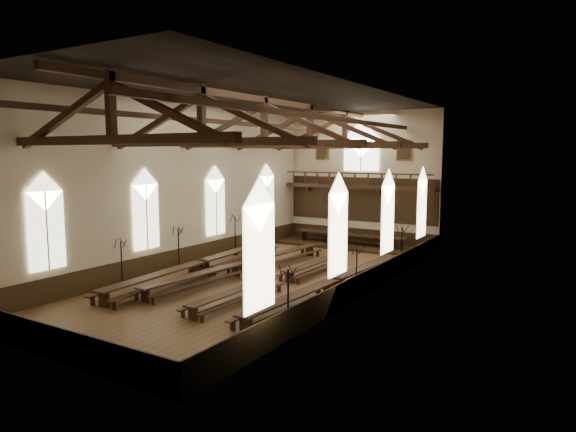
% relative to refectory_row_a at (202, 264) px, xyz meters
% --- Properties ---
extents(ground, '(26.00, 26.00, 0.00)m').
position_rel_refectory_row_a_xyz_m(ground, '(3.70, 1.00, -0.60)').
color(ground, brown).
rests_on(ground, ground).
extents(room_walls, '(26.00, 26.00, 26.00)m').
position_rel_refectory_row_a_xyz_m(room_walls, '(3.70, 1.00, 5.86)').
color(room_walls, beige).
rests_on(room_walls, ground).
extents(wainscot_band, '(12.00, 26.00, 1.20)m').
position_rel_refectory_row_a_xyz_m(wainscot_band, '(3.70, 1.00, -0.00)').
color(wainscot_band, '#31220E').
rests_on(wainscot_band, ground).
extents(side_windows, '(11.85, 19.80, 4.50)m').
position_rel_refectory_row_a_xyz_m(side_windows, '(3.70, 1.00, 3.14)').
color(side_windows, white).
rests_on(side_windows, room_walls).
extents(end_window, '(2.80, 0.12, 3.80)m').
position_rel_refectory_row_a_xyz_m(end_window, '(3.70, 13.90, 6.62)').
color(end_window, white).
rests_on(end_window, room_walls).
extents(minstrels_gallery, '(11.80, 1.24, 3.70)m').
position_rel_refectory_row_a_xyz_m(minstrels_gallery, '(3.70, 13.66, 3.30)').
color(minstrels_gallery, '#332110').
rests_on(minstrels_gallery, room_walls).
extents(portraits, '(7.75, 0.09, 1.45)m').
position_rel_refectory_row_a_xyz_m(portraits, '(3.70, 13.90, 6.50)').
color(portraits, brown).
rests_on(portraits, room_walls).
extents(roof_trusses, '(11.70, 25.70, 2.80)m').
position_rel_refectory_row_a_xyz_m(roof_trusses, '(3.70, 1.00, 7.61)').
color(roof_trusses, '#332110').
rests_on(roof_trusses, room_walls).
extents(refectory_row_a, '(2.19, 15.19, 0.82)m').
position_rel_refectory_row_a_xyz_m(refectory_row_a, '(0.00, 0.00, 0.00)').
color(refectory_row_a, '#332110').
rests_on(refectory_row_a, ground).
extents(refectory_row_b, '(2.07, 14.44, 0.74)m').
position_rel_refectory_row_a_xyz_m(refectory_row_b, '(2.06, 1.20, -0.06)').
color(refectory_row_b, '#332110').
rests_on(refectory_row_b, ground).
extents(refectory_row_c, '(1.49, 13.60, 0.66)m').
position_rel_refectory_row_a_xyz_m(refectory_row_c, '(5.26, 0.11, -0.12)').
color(refectory_row_c, '#332110').
rests_on(refectory_row_c, ground).
extents(refectory_row_d, '(1.88, 14.59, 0.76)m').
position_rel_refectory_row_a_xyz_m(refectory_row_d, '(8.27, 0.38, -0.04)').
color(refectory_row_d, '#332110').
rests_on(refectory_row_d, ground).
extents(dais, '(11.40, 3.19, 0.21)m').
position_rel_refectory_row_a_xyz_m(dais, '(3.54, 12.40, -0.50)').
color(dais, '#31220E').
rests_on(dais, ground).
extents(high_table, '(8.47, 1.04, 0.79)m').
position_rel_refectory_row_a_xyz_m(high_table, '(3.54, 12.40, 0.28)').
color(high_table, '#332110').
rests_on(high_table, dais).
extents(high_chairs, '(6.74, 0.45, 0.93)m').
position_rel_refectory_row_a_xyz_m(high_chairs, '(3.54, 13.22, 0.12)').
color(high_chairs, '#332110').
rests_on(high_chairs, dais).
extents(candelabrum_left_near, '(0.67, 0.77, 2.50)m').
position_rel_refectory_row_a_xyz_m(candelabrum_left_near, '(-1.85, -4.12, 0.16)').
color(candelabrum_left_near, black).
rests_on(candelabrum_left_near, ground).
extents(candelabrum_left_mid, '(0.75, 0.80, 2.64)m').
position_rel_refectory_row_a_xyz_m(candelabrum_left_mid, '(-1.85, 0.11, 0.20)').
color(candelabrum_left_mid, black).
rests_on(candelabrum_left_mid, ground).
extents(candelabrum_left_far, '(0.83, 0.83, 2.80)m').
position_rel_refectory_row_a_xyz_m(candelabrum_left_far, '(-1.85, 5.58, 0.25)').
color(candelabrum_left_far, black).
rests_on(candelabrum_left_far, ground).
extents(candelabrum_right_near, '(0.80, 0.75, 2.66)m').
position_rel_refectory_row_a_xyz_m(candelabrum_right_near, '(9.25, -5.58, 0.21)').
color(candelabrum_right_near, black).
rests_on(candelabrum_right_near, ground).
extents(candelabrum_right_mid, '(0.70, 0.75, 2.48)m').
position_rel_refectory_row_a_xyz_m(candelabrum_right_mid, '(9.25, 0.85, 0.15)').
color(candelabrum_right_mid, black).
rests_on(candelabrum_right_mid, ground).
extents(candelabrum_right_far, '(0.79, 0.80, 2.68)m').
position_rel_refectory_row_a_xyz_m(candelabrum_right_far, '(9.25, 7.39, 0.21)').
color(candelabrum_right_far, black).
rests_on(candelabrum_right_far, ground).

